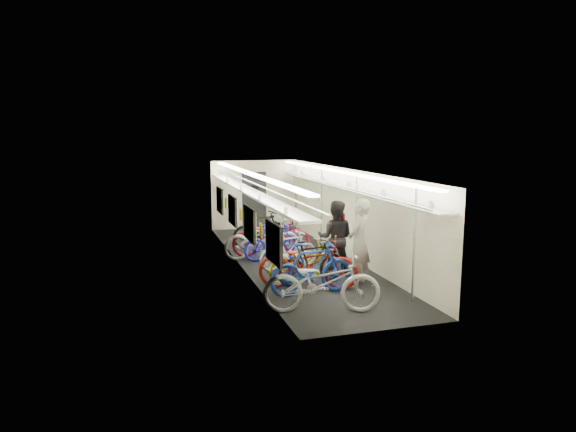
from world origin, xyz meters
TOP-DOWN VIEW (x-y plane):
  - train_car_shell at (-0.36, 0.71)m, footprint 10.00×10.00m
  - bicycle_0 at (-0.71, -3.86)m, footprint 2.33×1.31m
  - bicycle_1 at (-0.53, -2.78)m, footprint 1.90×0.68m
  - bicycle_2 at (-0.48, -2.38)m, footprint 2.29×1.53m
  - bicycle_3 at (-0.28, -2.09)m, footprint 1.76×0.80m
  - bicycle_4 at (-0.39, -1.76)m, footprint 1.83×0.94m
  - bicycle_5 at (-0.42, -0.71)m, footprint 1.66×0.79m
  - bicycle_6 at (-0.78, 0.55)m, footprint 2.09×0.77m
  - bicycle_7 at (-0.55, 0.20)m, footprint 1.65×0.51m
  - bicycle_8 at (-0.49, 0.75)m, footprint 2.20×0.91m
  - bicycle_9 at (-0.48, 1.95)m, footprint 1.88×0.88m
  - passenger_near at (0.69, -2.41)m, footprint 0.83×0.82m
  - passenger_mid at (0.52, -1.46)m, footprint 1.08×1.00m
  - backpack at (0.59, -1.47)m, footprint 0.29×0.20m

SIDE VIEW (x-z plane):
  - bicycle_4 at x=-0.39m, z-range 0.00..0.92m
  - bicycle_5 at x=-0.42m, z-range 0.00..0.96m
  - bicycle_7 at x=-0.55m, z-range 0.00..0.99m
  - bicycle_3 at x=-0.28m, z-range 0.00..1.02m
  - bicycle_9 at x=-0.48m, z-range 0.00..1.09m
  - bicycle_6 at x=-0.78m, z-range 0.00..1.09m
  - bicycle_1 at x=-0.53m, z-range 0.00..1.12m
  - bicycle_8 at x=-0.49m, z-range 0.00..1.13m
  - bicycle_2 at x=-0.48m, z-range 0.00..1.14m
  - bicycle_0 at x=-0.71m, z-range 0.00..1.16m
  - passenger_mid at x=0.52m, z-range 0.00..1.78m
  - passenger_near at x=0.69m, z-range 0.00..1.93m
  - backpack at x=0.59m, z-range 1.09..1.47m
  - train_car_shell at x=-0.36m, z-range -3.34..6.66m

